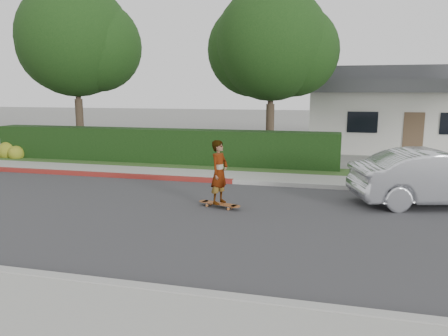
% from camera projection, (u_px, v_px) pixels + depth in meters
% --- Properties ---
extents(ground, '(120.00, 120.00, 0.00)m').
position_uv_depth(ground, '(158.00, 215.00, 11.02)').
color(ground, slate).
rests_on(ground, ground).
extents(road, '(60.00, 8.00, 0.01)m').
position_uv_depth(road, '(158.00, 215.00, 11.02)').
color(road, '#2D2D30').
rests_on(road, ground).
extents(curb_near, '(60.00, 0.20, 0.15)m').
position_uv_depth(curb_near, '(59.00, 279.00, 7.10)').
color(curb_near, '#9E9E99').
rests_on(curb_near, ground).
extents(sidewalk_near, '(60.00, 1.60, 0.12)m').
position_uv_depth(sidewalk_near, '(21.00, 306.00, 6.24)').
color(sidewalk_near, gray).
rests_on(sidewalk_near, ground).
extents(curb_far, '(60.00, 0.20, 0.15)m').
position_uv_depth(curb_far, '(205.00, 180.00, 14.92)').
color(curb_far, '#9E9E99').
rests_on(curb_far, ground).
extents(curb_red_section, '(12.00, 0.21, 0.15)m').
position_uv_depth(curb_red_section, '(75.00, 173.00, 16.14)').
color(curb_red_section, maroon).
rests_on(curb_red_section, ground).
extents(sidewalk_far, '(60.00, 1.60, 0.12)m').
position_uv_depth(sidewalk_far, '(212.00, 176.00, 15.78)').
color(sidewalk_far, gray).
rests_on(sidewalk_far, ground).
extents(planting_strip, '(60.00, 1.60, 0.10)m').
position_uv_depth(planting_strip, '(223.00, 168.00, 17.31)').
color(planting_strip, '#2D4C1E').
rests_on(planting_strip, ground).
extents(hedge, '(15.00, 1.00, 1.50)m').
position_uv_depth(hedge, '(158.00, 147.00, 18.49)').
color(hedge, black).
rests_on(hedge, ground).
extents(flowering_shrub, '(1.40, 1.00, 0.90)m').
position_uv_depth(flowering_shrub, '(11.00, 152.00, 19.82)').
color(flowering_shrub, '#2D4C19').
rests_on(flowering_shrub, ground).
extents(tree_left, '(5.99, 5.21, 8.00)m').
position_uv_depth(tree_left, '(77.00, 43.00, 20.21)').
color(tree_left, '#33261C').
rests_on(tree_left, ground).
extents(tree_center, '(5.66, 4.84, 7.44)m').
position_uv_depth(tree_center, '(272.00, 47.00, 18.56)').
color(tree_center, '#33261C').
rests_on(tree_center, ground).
extents(house, '(10.60, 8.60, 4.30)m').
position_uv_depth(house, '(406.00, 109.00, 23.96)').
color(house, beige).
rests_on(house, ground).
extents(skateboard, '(1.26, 0.60, 0.12)m').
position_uv_depth(skateboard, '(219.00, 204.00, 11.67)').
color(skateboard, '#C06E35').
rests_on(skateboard, ground).
extents(skateboarder, '(0.57, 0.71, 1.70)m').
position_uv_depth(skateboarder, '(219.00, 172.00, 11.51)').
color(skateboarder, white).
rests_on(skateboarder, skateboard).
extents(car_silver, '(4.88, 2.82, 1.52)m').
position_uv_depth(car_silver, '(439.00, 178.00, 11.84)').
color(car_silver, '#B5B6BC').
rests_on(car_silver, ground).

